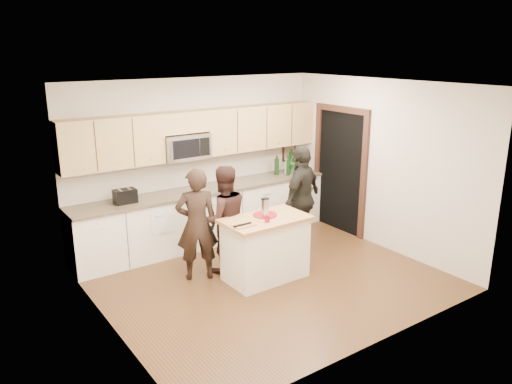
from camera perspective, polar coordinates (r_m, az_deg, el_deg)
floor at (r=7.20m, az=1.27°, el=-9.79°), size 4.50×4.50×0.00m
room_shell at (r=6.63m, az=1.37°, el=3.77°), size 4.52×4.02×2.71m
back_cabinetry at (r=8.34m, az=-5.58°, el=-2.64°), size 4.50×0.66×0.94m
upper_cabinetry at (r=8.15m, az=-6.15°, el=6.84°), size 4.50×0.33×0.75m
microwave at (r=7.99m, az=-8.13°, el=5.18°), size 0.76×0.41×0.40m
doorway at (r=8.84m, az=9.59°, el=2.92°), size 0.06×1.25×2.20m
framed_picture at (r=9.42m, az=3.79°, el=4.70°), size 0.30×0.03×0.38m
dish_towel at (r=7.68m, az=-11.12°, el=-1.97°), size 0.34×0.60×0.48m
island at (r=7.03m, az=1.08°, el=-6.41°), size 1.21×0.71×0.90m
red_plate at (r=6.97m, az=1.04°, el=-2.63°), size 0.34×0.34×0.02m
box_grater at (r=6.83m, az=1.05°, el=-1.75°), size 0.09×0.07×0.27m
drink_glass at (r=6.69m, az=1.29°, el=-3.06°), size 0.07×0.07×0.10m
cutting_board at (r=6.57m, az=-1.37°, el=-3.81°), size 0.30×0.19×0.02m
tongs at (r=6.54m, az=-1.55°, el=-3.75°), size 0.27×0.03×0.02m
knife at (r=6.51m, az=-0.98°, el=-3.90°), size 0.20×0.02×0.01m
toaster at (r=7.61m, az=-14.73°, el=-0.47°), size 0.32×0.21×0.21m
bottle_cluster at (r=9.12m, az=3.68°, el=3.26°), size 0.64×0.28×0.42m
orchid at (r=9.19m, az=4.32°, el=3.68°), size 0.28×0.24×0.46m
woman_left at (r=6.96m, az=-6.78°, el=-3.70°), size 0.68×0.57×1.60m
woman_center at (r=7.16m, az=-3.73°, el=-3.14°), size 0.87×0.74×1.58m
woman_right at (r=7.95m, az=5.27°, el=-0.71°), size 1.08×0.76×1.70m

